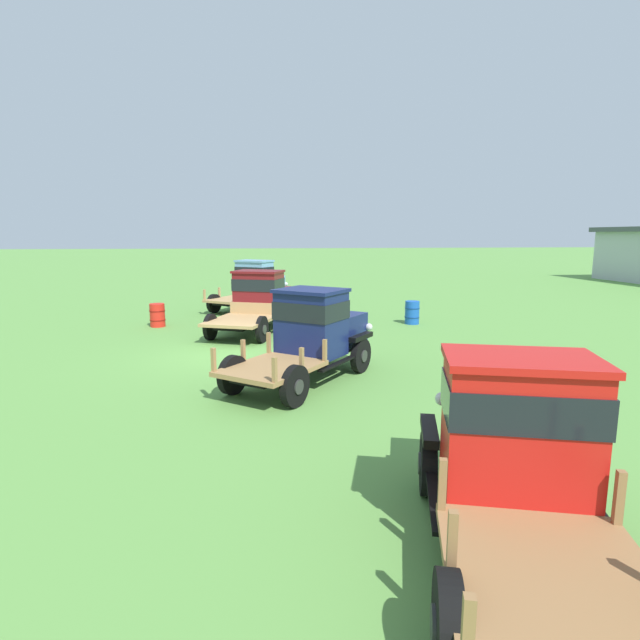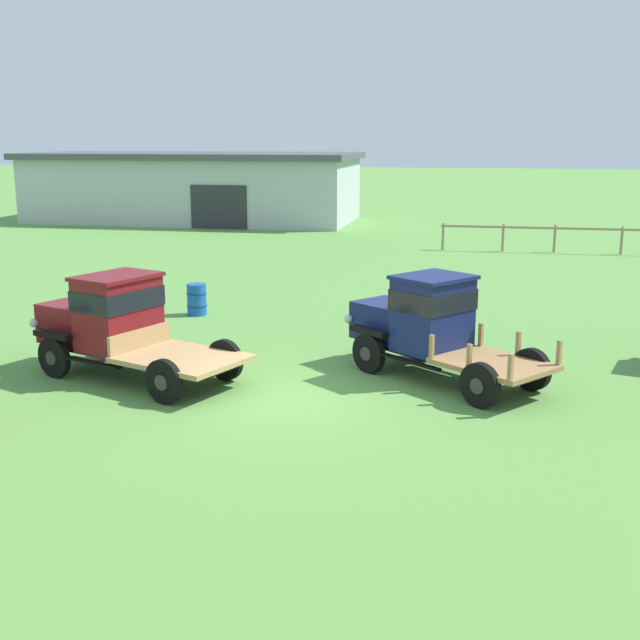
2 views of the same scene
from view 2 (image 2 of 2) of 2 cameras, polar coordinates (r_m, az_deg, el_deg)
The scene contains 6 objects.
ground_plane at distance 15.80m, azimuth -2.27°, elevation -5.56°, with size 240.00×240.00×0.00m, color #5B9342.
farm_shed at distance 49.75m, azimuth -8.87°, elevation 9.36°, with size 19.53×9.06×4.06m.
paddock_fence at distance 36.98m, azimuth 18.70°, elevation 5.79°, with size 12.92×0.53×1.21m.
vintage_truck_second_in_line at distance 17.60m, azimuth -14.33°, elevation -0.16°, with size 5.24×3.47×2.19m.
vintage_truck_midrow_center at distance 17.14m, azimuth 7.64°, elevation -0.22°, with size 4.63×4.10×2.19m.
oil_drum_near_fence at distance 23.23m, azimuth -8.75°, elevation 1.46°, with size 0.58×0.58×0.90m.
Camera 2 is at (3.52, -14.57, 5.01)m, focal length 45.00 mm.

